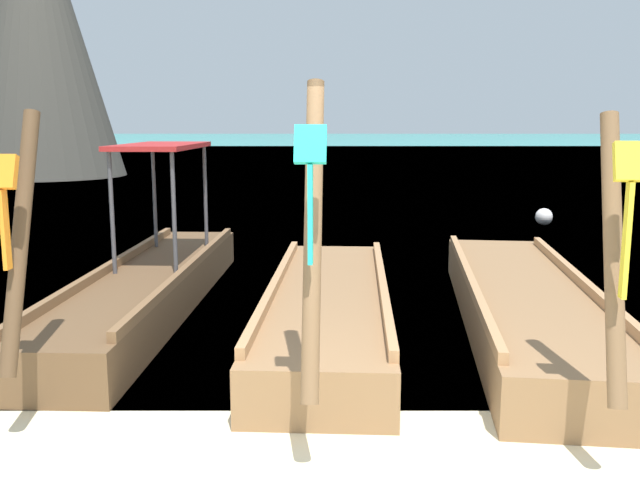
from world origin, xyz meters
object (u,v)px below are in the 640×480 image
longtail_boat_yellow_ribbon (527,305)px  karst_rock (36,33)px  longtail_boat_turquoise_ribbon (331,308)px  mooring_buoy_near (546,217)px  longtail_boat_orange_ribbon (152,284)px

longtail_boat_yellow_ribbon → karst_rock: karst_rock is taller
longtail_boat_turquoise_ribbon → karst_rock: karst_rock is taller
longtail_boat_turquoise_ribbon → karst_rock: (-11.70, 21.70, 5.52)m
karst_rock → mooring_buoy_near: 22.33m
longtail_boat_turquoise_ribbon → mooring_buoy_near: bearing=58.1°
longtail_boat_yellow_ribbon → karst_rock: 26.24m
longtail_boat_turquoise_ribbon → karst_rock: size_ratio=0.47×
longtail_boat_orange_ribbon → longtail_boat_turquoise_ribbon: 2.33m
longtail_boat_turquoise_ribbon → longtail_boat_orange_ribbon: bearing=157.9°
longtail_boat_turquoise_ribbon → longtail_boat_yellow_ribbon: longtail_boat_turquoise_ribbon is taller
longtail_boat_yellow_ribbon → longtail_boat_orange_ribbon: bearing=170.1°
longtail_boat_yellow_ribbon → mooring_buoy_near: 8.11m
mooring_buoy_near → longtail_boat_turquoise_ribbon: bearing=-121.9°
longtail_boat_turquoise_ribbon → mooring_buoy_near: size_ratio=15.48×
longtail_boat_orange_ribbon → mooring_buoy_near: bearing=44.7°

